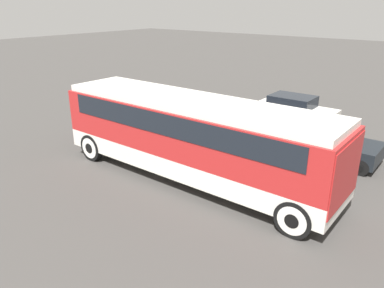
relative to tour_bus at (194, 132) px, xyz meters
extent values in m
plane|color=#423F3D|center=(-0.10, 0.00, -1.79)|extent=(120.00, 120.00, 0.00)
cube|color=silver|center=(-0.10, 0.00, -0.99)|extent=(10.52, 2.52, 0.69)
cube|color=red|center=(-0.10, 0.00, 0.15)|extent=(10.52, 2.52, 1.60)
cube|color=black|center=(-0.10, 0.00, 0.54)|extent=(9.26, 2.56, 0.72)
cube|color=silver|center=(-0.10, 0.00, 1.06)|extent=(10.31, 2.32, 0.22)
cube|color=red|center=(5.02, 0.00, -0.08)|extent=(0.36, 2.42, 1.83)
cylinder|color=black|center=(4.30, -1.15, -1.25)|extent=(1.08, 0.28, 1.08)
cylinder|color=silver|center=(4.30, -1.15, -1.25)|extent=(0.84, 0.30, 0.84)
cylinder|color=black|center=(4.30, -1.15, -1.25)|extent=(0.41, 0.32, 0.41)
cylinder|color=black|center=(4.30, 1.15, -1.25)|extent=(1.08, 0.28, 1.08)
cylinder|color=silver|center=(4.30, 1.15, -1.25)|extent=(0.84, 0.30, 0.84)
cylinder|color=black|center=(4.30, 1.15, -1.25)|extent=(0.41, 0.32, 0.41)
cylinder|color=black|center=(-4.33, -1.15, -1.25)|extent=(1.08, 0.28, 1.08)
cylinder|color=silver|center=(-4.33, -1.15, -1.25)|extent=(0.84, 0.30, 0.84)
cylinder|color=black|center=(-4.33, -1.15, -1.25)|extent=(0.41, 0.32, 0.41)
cylinder|color=black|center=(-4.33, 1.15, -1.25)|extent=(1.08, 0.28, 1.08)
cylinder|color=silver|center=(-4.33, 1.15, -1.25)|extent=(0.84, 0.30, 0.84)
cylinder|color=black|center=(-4.33, 1.15, -1.25)|extent=(0.41, 0.32, 0.41)
cube|color=black|center=(2.99, 4.89, -1.24)|extent=(4.19, 1.82, 0.65)
cube|color=black|center=(2.82, 4.89, -0.66)|extent=(2.18, 1.64, 0.50)
cylinder|color=black|center=(4.65, 4.07, -1.49)|extent=(0.61, 0.22, 0.61)
cylinder|color=black|center=(4.65, 4.07, -1.49)|extent=(0.23, 0.26, 0.23)
cylinder|color=black|center=(4.65, 5.71, -1.49)|extent=(0.61, 0.22, 0.61)
cylinder|color=black|center=(4.65, 5.71, -1.49)|extent=(0.23, 0.26, 0.23)
cylinder|color=black|center=(1.32, 4.07, -1.49)|extent=(0.61, 0.22, 0.61)
cylinder|color=black|center=(1.32, 4.07, -1.49)|extent=(0.23, 0.26, 0.23)
cylinder|color=black|center=(1.32, 5.71, -1.49)|extent=(0.61, 0.22, 0.61)
cylinder|color=black|center=(1.32, 5.71, -1.49)|extent=(0.23, 0.26, 0.23)
cube|color=silver|center=(0.08, 8.47, -1.21)|extent=(4.23, 1.78, 0.67)
cube|color=black|center=(-0.09, 8.47, -0.59)|extent=(2.20, 1.60, 0.56)
cylinder|color=black|center=(1.73, 7.67, -1.46)|extent=(0.67, 0.22, 0.67)
cylinder|color=black|center=(1.73, 7.67, -1.46)|extent=(0.25, 0.26, 0.25)
cylinder|color=black|center=(1.73, 9.27, -1.46)|extent=(0.67, 0.22, 0.67)
cylinder|color=black|center=(1.73, 9.27, -1.46)|extent=(0.25, 0.26, 0.25)
cylinder|color=black|center=(-1.57, 7.67, -1.46)|extent=(0.67, 0.22, 0.67)
cylinder|color=black|center=(-1.57, 7.67, -1.46)|extent=(0.25, 0.26, 0.25)
cylinder|color=black|center=(-1.57, 9.27, -1.46)|extent=(0.67, 0.22, 0.67)
cylinder|color=black|center=(-1.57, 9.27, -1.46)|extent=(0.25, 0.26, 0.25)
camera|label=1|loc=(7.52, -9.70, 4.22)|focal=35.00mm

